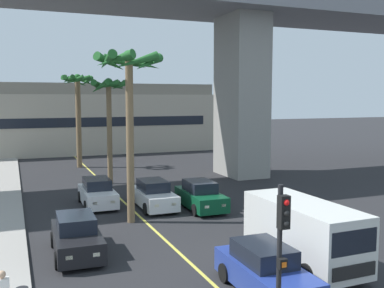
% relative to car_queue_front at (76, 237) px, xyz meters
% --- Properties ---
extents(lane_stripe_center, '(0.14, 56.00, 0.01)m').
position_rel_car_queue_front_xyz_m(lane_stripe_center, '(3.80, 7.28, -0.72)').
color(lane_stripe_center, '#DBCC4C').
rests_on(lane_stripe_center, ground).
extents(pier_building_backdrop, '(32.75, 8.04, 7.71)m').
position_rel_car_queue_front_xyz_m(pier_building_backdrop, '(3.80, 34.35, 3.08)').
color(pier_building_backdrop, '#BCB29E').
rests_on(pier_building_backdrop, ground).
extents(car_queue_front, '(1.92, 4.15, 1.56)m').
position_rel_car_queue_front_xyz_m(car_queue_front, '(0.00, 0.00, 0.00)').
color(car_queue_front, black).
rests_on(car_queue_front, ground).
extents(car_queue_second, '(1.89, 4.13, 1.56)m').
position_rel_car_queue_front_xyz_m(car_queue_second, '(5.03, -5.83, 0.00)').
color(car_queue_second, navy).
rests_on(car_queue_second, ground).
extents(car_queue_third, '(1.92, 4.14, 1.56)m').
position_rel_car_queue_front_xyz_m(car_queue_third, '(7.36, 4.86, 0.00)').
color(car_queue_third, '#0C4728').
rests_on(car_queue_third, ground).
extents(car_queue_fourth, '(1.84, 4.10, 1.56)m').
position_rel_car_queue_front_xyz_m(car_queue_fourth, '(5.02, 6.06, 0.00)').
color(car_queue_fourth, white).
rests_on(car_queue_fourth, ground).
extents(car_queue_fifth, '(1.88, 4.12, 1.56)m').
position_rel_car_queue_front_xyz_m(car_queue_fifth, '(2.20, 7.77, 0.00)').
color(car_queue_fifth, white).
rests_on(car_queue_fifth, ground).
extents(delivery_van, '(2.22, 5.28, 2.36)m').
position_rel_car_queue_front_xyz_m(delivery_van, '(7.55, -4.32, 0.57)').
color(delivery_van, silver).
rests_on(delivery_van, ground).
extents(traffic_light_median_near, '(0.24, 0.37, 4.20)m').
position_rel_car_queue_front_xyz_m(traffic_light_median_near, '(3.39, -9.17, 1.99)').
color(traffic_light_median_near, black).
rests_on(traffic_light_median_near, ground).
extents(palm_tree_near_median, '(2.85, 2.85, 8.22)m').
position_rel_car_queue_front_xyz_m(palm_tree_near_median, '(3.25, 22.65, 5.67)').
color(palm_tree_near_median, brown).
rests_on(palm_tree_near_median, ground).
extents(palm_tree_mid_median, '(2.72, 2.74, 7.53)m').
position_rel_car_queue_front_xyz_m(palm_tree_mid_median, '(4.23, 14.03, 5.33)').
color(palm_tree_mid_median, brown).
rests_on(palm_tree_mid_median, ground).
extents(palm_tree_far_median, '(3.42, 3.42, 8.42)m').
position_rel_car_queue_front_xyz_m(palm_tree_far_median, '(3.14, 3.70, 6.23)').
color(palm_tree_far_median, brown).
rests_on(palm_tree_far_median, ground).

